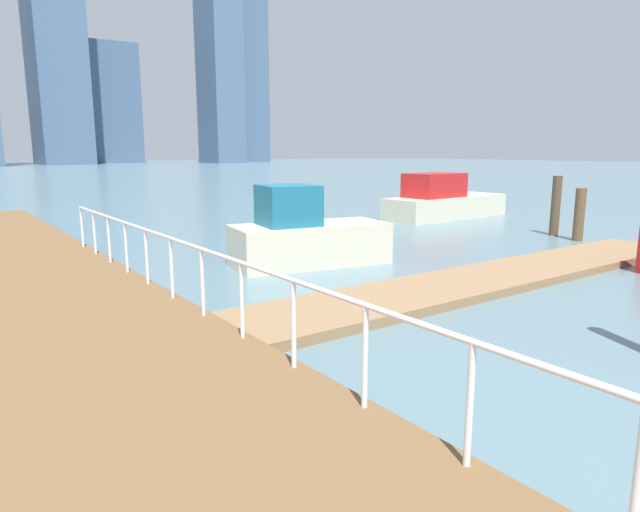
# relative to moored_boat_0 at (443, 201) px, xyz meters

# --- Properties ---
(ground_plane) EXTENTS (300.00, 300.00, 0.00)m
(ground_plane) POSITION_rel_moored_boat_0_xyz_m (-12.02, 0.26, -0.73)
(ground_plane) COLOR slate
(floating_dock) EXTENTS (14.60, 2.00, 0.18)m
(floating_dock) POSITION_rel_moored_boat_0_xyz_m (-8.23, -8.86, -0.64)
(floating_dock) COLOR #93704C
(floating_dock) RESTS_ON ground_plane
(boardwalk_railing) EXTENTS (0.06, 24.35, 1.08)m
(boardwalk_railing) POSITION_rel_moored_boat_0_xyz_m (-15.17, -13.14, 0.48)
(boardwalk_railing) COLOR white
(boardwalk_railing) RESTS_ON boardwalk
(dock_piling_3) EXTENTS (0.31, 0.31, 2.07)m
(dock_piling_3) POSITION_rel_moored_boat_0_xyz_m (-0.70, -5.73, 0.30)
(dock_piling_3) COLOR brown
(dock_piling_3) RESTS_ON ground_plane
(dock_piling_4) EXTENTS (0.26, 0.26, 1.55)m
(dock_piling_4) POSITION_rel_moored_boat_0_xyz_m (-9.72, -3.00, 0.04)
(dock_piling_4) COLOR brown
(dock_piling_4) RESTS_ON ground_plane
(dock_piling_5) EXTENTS (0.33, 0.33, 1.72)m
(dock_piling_5) POSITION_rel_moored_boat_0_xyz_m (-1.16, -6.85, 0.13)
(dock_piling_5) COLOR brown
(dock_piling_5) RESTS_ON ground_plane
(moored_boat_0) EXTENTS (6.44, 2.36, 1.97)m
(moored_boat_0) POSITION_rel_moored_boat_0_xyz_m (0.00, 0.00, 0.00)
(moored_boat_0) COLOR beige
(moored_boat_0) RESTS_ON ground_plane
(moored_boat_2) EXTENTS (4.23, 2.35, 2.07)m
(moored_boat_2) POSITION_rel_moored_boat_0_xyz_m (-10.61, -4.81, 0.01)
(moored_boat_2) COLOR beige
(moored_boat_2) RESTS_ON ground_plane
(skyline_tower_4) EXTENTS (13.53, 9.74, 27.73)m
(skyline_tower_4) POSITION_rel_moored_boat_0_xyz_m (20.25, 123.67, 13.13)
(skyline_tower_4) COLOR slate
(skyline_tower_4) RESTS_ON ground_plane
(skyline_tower_5) EXTENTS (7.85, 13.23, 62.21)m
(skyline_tower_5) POSITION_rel_moored_boat_0_xyz_m (41.90, 107.70, 30.38)
(skyline_tower_5) COLOR slate
(skyline_tower_5) RESTS_ON ground_plane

